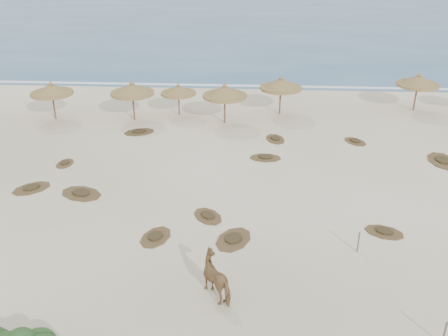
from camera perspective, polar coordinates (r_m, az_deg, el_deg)
The scene contains 24 objects.
ground at distance 24.73m, azimuth 2.09°, elevation -7.69°, with size 160.00×160.00×0.00m, color #FBEACE.
ocean at distance 96.64m, azimuth 3.35°, elevation 17.46°, with size 200.00×100.00×0.01m, color #29557B.
foam_line at distance 48.61m, azimuth 2.93°, elevation 9.35°, with size 70.00×0.60×0.01m, color white.
palapa_0 at distance 41.30m, azimuth -19.12°, elevation 8.45°, with size 4.07×4.07×3.06m.
palapa_1 at distance 39.47m, azimuth -10.45°, elevation 8.82°, with size 3.80×3.80×3.17m.
palapa_2 at distance 40.21m, azimuth -5.24°, elevation 8.84°, with size 2.91×2.91×2.65m.
palapa_3 at distance 38.17m, azimuth 0.08°, elevation 8.66°, with size 3.78×3.78×3.17m.
palapa_4 at distance 40.47m, azimuth 6.52°, elevation 9.48°, with size 4.11×4.11×3.16m.
palapa_5 at distance 43.95m, azimuth 21.31°, elevation 9.23°, with size 3.85×3.85×3.19m.
horse at distance 20.63m, azimuth -0.59°, elevation -12.36°, with size 0.94×2.07×1.75m, color #9C7847.
fence_post_near at distance 20.38m, azimuth 23.88°, elevation -16.90°, with size 0.08×0.08×1.03m, color #62594A.
fence_post_far at distance 24.11m, azimuth 15.11°, elevation -8.16°, with size 0.08×0.08×1.05m, color #62594A.
scrub_0 at distance 30.96m, azimuth -21.14°, elevation -2.16°, with size 2.61×2.55×0.16m.
scrub_1 at distance 29.46m, azimuth -16.00°, elevation -2.80°, with size 2.97×2.51×0.16m.
scrub_2 at distance 26.18m, azimuth -1.86°, elevation -5.51°, with size 2.14×2.29×0.16m.
scrub_3 at distance 32.86m, azimuth 4.76°, elevation 1.20°, with size 2.07×1.36×0.16m.
scrub_4 at distance 26.12m, azimuth 17.85°, elevation -6.96°, with size 2.25×1.88×0.16m.
scrub_5 at distance 35.26m, azimuth 23.73°, elevation 0.76°, with size 1.86×2.83×0.16m.
scrub_6 at distance 37.52m, azimuth -9.66°, elevation 4.09°, with size 2.68×2.28×0.16m.
scrub_7 at distance 35.91m, azimuth 5.88°, elevation 3.34°, with size 1.72×2.21×0.16m.
scrub_8 at distance 33.52m, azimuth -17.72°, elevation 0.51°, with size 1.12×1.61×0.16m.
scrub_9 at distance 24.34m, azimuth 1.10°, elevation -8.14°, with size 2.34×2.74×0.16m.
scrub_10 at distance 36.49m, azimuth 14.76°, elevation 2.96°, with size 2.00×2.17×0.16m.
scrub_11 at distance 24.73m, azimuth -7.82°, elevation -7.80°, with size 1.89×2.33×0.16m.
Camera 1 is at (0.35, -20.68, 13.56)m, focal length 40.00 mm.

